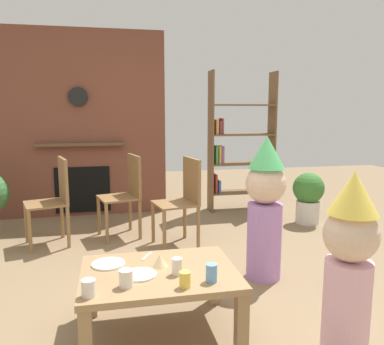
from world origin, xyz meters
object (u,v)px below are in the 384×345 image
Objects in this scene: birthday_cake_slice at (160,261)px; dining_chair_middle at (126,190)px; coffee_table at (159,281)px; paper_cup_near_right at (126,278)px; paper_cup_far_right at (89,288)px; dining_chair_left at (55,196)px; paper_cup_center at (177,266)px; paper_cup_far_left at (211,273)px; paper_plate_front at (108,264)px; paper_plate_rear at (140,275)px; paper_cup_near_left at (185,280)px; dining_chair_right at (183,196)px; potted_plant_tall at (308,195)px; bookshelf at (237,147)px; child_with_cone_hat at (349,262)px; child_in_pink at (265,204)px.

dining_chair_middle reaches higher than birthday_cake_slice.
coffee_table is 0.30m from paper_cup_near_right.
paper_cup_far_right is 0.10× the size of dining_chair_left.
paper_cup_center is 0.16m from birthday_cake_slice.
paper_cup_far_left is 0.69m from paper_plate_front.
paper_cup_center reaches higher than birthday_cake_slice.
paper_cup_far_left is 0.43m from paper_plate_rear.
dining_chair_middle reaches higher than paper_cup_far_right.
dining_chair_right is (0.34, 1.84, 0.05)m from paper_cup_near_left.
dining_chair_middle is 1.43× the size of potted_plant_tall.
dining_chair_right is (-0.99, -1.27, -0.37)m from bookshelf.
paper_cup_near_left is at bearing 11.84° from child_with_cone_hat.
child_in_pink is (1.35, 0.90, 0.17)m from paper_cup_far_right.
paper_cup_center is (-1.34, -2.93, -0.42)m from bookshelf.
potted_plant_tall is (2.30, 2.21, -0.11)m from paper_cup_near_right.
paper_cup_center is 0.53m from paper_cup_far_right.
paper_cup_far_left is 0.38m from birthday_cake_slice.
dining_chair_left reaches higher than birthday_cake_slice.
coffee_table is 0.12m from birthday_cake_slice.
paper_cup_near_left reaches higher than paper_plate_front.
child_with_cone_hat is 1.10m from child_in_pink.
paper_cup_center is 0.48× the size of paper_plate_front.
dining_chair_right is (0.75, 1.43, 0.09)m from paper_plate_front.
paper_cup_near_right is 0.94× the size of paper_cup_far_left.
dining_chair_right is at bearing 70.81° from paper_plate_rear.
paper_plate_rear is at bearing 172.88° from paper_cup_center.
dining_chair_left is at bearing 115.89° from paper_cup_center.
paper_cup_near_right is 0.48m from paper_cup_far_left.
paper_cup_far_right is at bearing 68.24° from dining_chair_middle.
bookshelf is 1.78× the size of child_with_cone_hat.
paper_cup_near_right is 1.07× the size of paper_cup_far_right.
paper_cup_near_left is 2.26m from dining_chair_middle.
birthday_cake_slice is 1.59m from dining_chair_right.
child_with_cone_hat is 1.19× the size of dining_chair_right.
paper_cup_near_right is (-0.21, -0.18, 0.11)m from coffee_table.
bookshelf is 3.48m from paper_cup_near_right.
paper_cup_far_right is 2.27m from dining_chair_middle.
paper_plate_front is 0.23× the size of dining_chair_middle.
bookshelf is 3.33m from paper_plate_rear.
paper_cup_near_left is 0.17m from paper_cup_far_left.
paper_plate_front is 1.36m from child_in_pink.
potted_plant_tall is at bearing 43.23° from paper_plate_rear.
paper_plate_front is (0.10, 0.41, -0.04)m from paper_cup_far_right.
child_with_cone_hat is (0.97, -0.51, 0.11)m from birthday_cake_slice.
dining_chair_right is at bearing -164.91° from potted_plant_tall.
paper_cup_far_right is 1.63m from child_in_pink.
bookshelf is 9.58× the size of paper_plate_rear.
dining_chair_left is (-0.72, 1.91, 0.09)m from paper_plate_rear.
dining_chair_right is at bearing 69.66° from paper_cup_near_right.
paper_cup_near_right is at bearing -118.43° from bookshelf.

